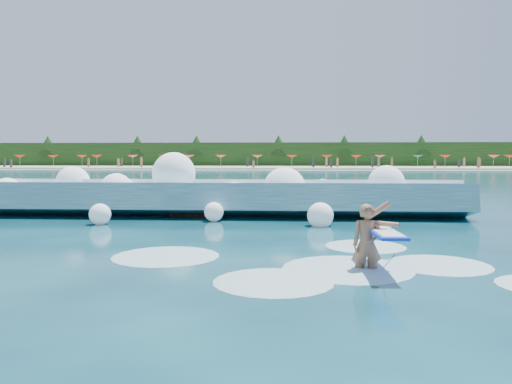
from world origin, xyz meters
TOP-DOWN VIEW (x-y plane):
  - ground at (0.00, 0.00)m, footprint 200.00×200.00m
  - beach at (0.00, 78.00)m, footprint 140.00×20.00m
  - wet_band at (0.00, 67.00)m, footprint 140.00×5.00m
  - treeline at (0.00, 88.00)m, footprint 140.00×4.00m
  - breaking_wave at (-0.83, 6.44)m, footprint 19.60×2.98m
  - rock_cluster at (-1.39, 7.24)m, footprint 8.37×3.26m
  - surfer_with_board at (4.02, -2.73)m, footprint 0.87×2.80m
  - wave_spray at (-0.56, 6.28)m, footprint 15.48×4.32m
  - surf_foam at (3.15, -2.25)m, footprint 9.27×5.76m
  - beach_umbrellas at (-0.06, 80.66)m, footprint 113.20×6.55m
  - beachgoers at (-2.01, 75.07)m, footprint 98.28×12.75m

SIDE VIEW (x-z plane):
  - ground at x=0.00m, z-range 0.00..0.00m
  - surf_foam at x=3.15m, z-range -0.07..0.07m
  - wet_band at x=0.00m, z-range 0.00..0.08m
  - beach at x=0.00m, z-range 0.00..0.40m
  - rock_cluster at x=-1.39m, z-range -0.25..1.12m
  - surfer_with_board at x=4.02m, z-range -0.21..1.38m
  - breaking_wave at x=-0.83m, z-range -0.25..1.43m
  - beachgoers at x=-2.01m, z-range 0.15..2.08m
  - wave_spray at x=-0.56m, z-range -0.13..2.36m
  - beach_umbrellas at x=-0.06m, z-range 2.00..2.50m
  - treeline at x=0.00m, z-range 0.00..5.00m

